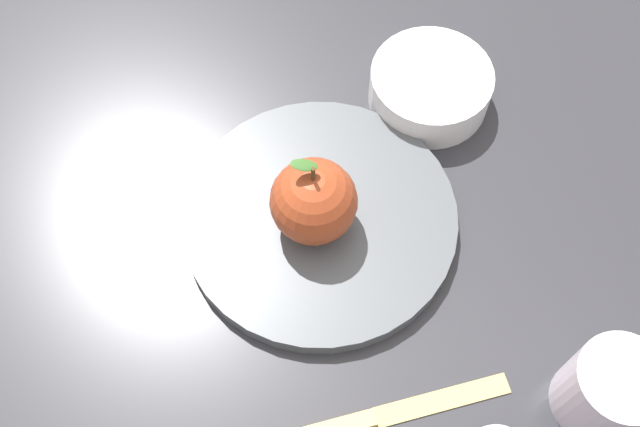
% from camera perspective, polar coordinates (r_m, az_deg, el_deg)
% --- Properties ---
extents(ground_plane, '(2.40, 2.40, 0.00)m').
position_cam_1_polar(ground_plane, '(0.70, 2.18, -3.33)').
color(ground_plane, '#2D2D33').
extents(dinner_plate, '(0.26, 0.26, 0.02)m').
position_cam_1_polar(dinner_plate, '(0.71, -0.00, -0.35)').
color(dinner_plate, '#4C5156').
rests_on(dinner_plate, ground_plane).
extents(apple, '(0.08, 0.08, 0.10)m').
position_cam_1_polar(apple, '(0.66, -0.62, 0.80)').
color(apple, '#9E3D1E').
rests_on(apple, dinner_plate).
extents(side_bowl, '(0.13, 0.13, 0.04)m').
position_cam_1_polar(side_bowl, '(0.78, 8.50, 9.77)').
color(side_bowl, white).
rests_on(side_bowl, ground_plane).
extents(cup, '(0.07, 0.07, 0.08)m').
position_cam_1_polar(cup, '(0.66, 21.38, -12.44)').
color(cup, silver).
rests_on(cup, ground_plane).
extents(knife, '(0.13, 0.17, 0.01)m').
position_cam_1_polar(knife, '(0.65, 4.32, -15.38)').
color(knife, '#D8B766').
rests_on(knife, ground_plane).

